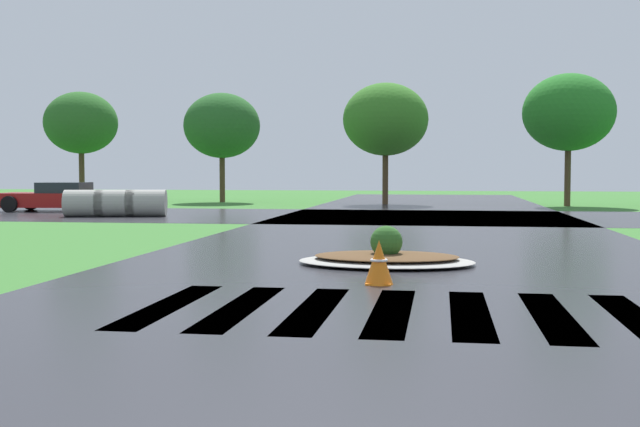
{
  "coord_description": "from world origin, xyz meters",
  "views": [
    {
      "loc": [
        0.56,
        -3.81,
        1.64
      ],
      "look_at": [
        -1.56,
        9.97,
        0.87
      ],
      "focal_mm": 44.2,
      "sensor_mm": 36.0,
      "label": 1
    }
  ],
  "objects": [
    {
      "name": "median_island",
      "position": [
        -0.37,
        9.8,
        0.13
      ],
      "size": [
        3.06,
        2.1,
        0.68
      ],
      "color": "#9E9B93",
      "rests_on": "ground"
    },
    {
      "name": "asphalt_roadway",
      "position": [
        0.0,
        10.0,
        0.0
      ],
      "size": [
        10.35,
        80.0,
        0.01
      ],
      "primitive_type": "cube",
      "color": "#2B2B30",
      "rests_on": "ground"
    },
    {
      "name": "crosswalk_stripes",
      "position": [
        0.0,
        5.27,
        0.0
      ],
      "size": [
        5.85,
        3.19,
        0.01
      ],
      "color": "white",
      "rests_on": "ground"
    },
    {
      "name": "drainage_pipe_stack",
      "position": [
        -10.87,
        22.65,
        0.48
      ],
      "size": [
        3.66,
        1.74,
        0.95
      ],
      "color": "#9E9B93",
      "rests_on": "ground"
    },
    {
      "name": "background_treeline",
      "position": [
        -0.94,
        34.47,
        4.07
      ],
      "size": [
        35.45,
        6.13,
        6.04
      ],
      "color": "#4C3823",
      "rests_on": "ground"
    },
    {
      "name": "asphalt_cross_road",
      "position": [
        0.0,
        24.13,
        0.0
      ],
      "size": [
        90.0,
        9.32,
        0.01
      ],
      "primitive_type": "cube",
      "color": "#2B2B30",
      "rests_on": "ground"
    },
    {
      "name": "car_dark_suv",
      "position": [
        -14.72,
        25.82,
        0.55
      ],
      "size": [
        4.39,
        2.4,
        1.16
      ],
      "rotation": [
        0.0,
        0.0,
        3.22
      ],
      "color": "maroon",
      "rests_on": "ground"
    },
    {
      "name": "traffic_cone",
      "position": [
        -0.31,
        7.4,
        0.31
      ],
      "size": [
        0.41,
        0.41,
        0.64
      ],
      "color": "orange",
      "rests_on": "ground"
    }
  ]
}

